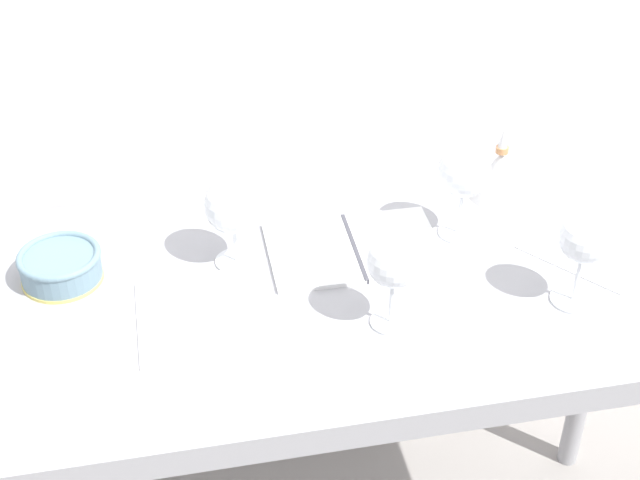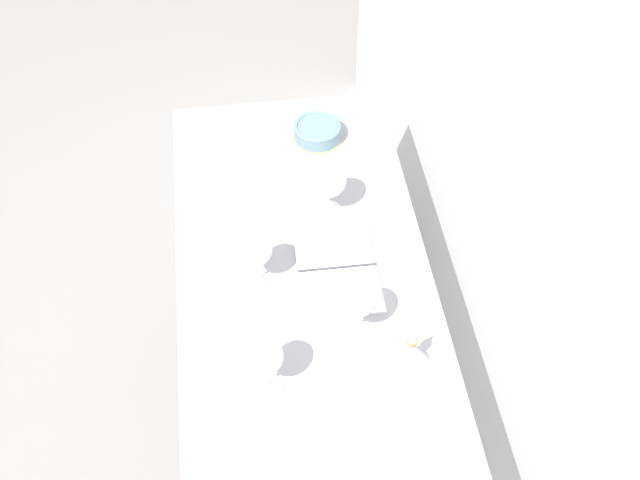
{
  "view_description": "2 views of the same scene",
  "coord_description": "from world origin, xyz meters",
  "px_view_note": "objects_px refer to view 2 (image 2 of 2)",
  "views": [
    {
      "loc": [
        -0.32,
        -1.22,
        1.88
      ],
      "look_at": [
        -0.07,
        0.03,
        0.97
      ],
      "focal_mm": 51.96,
      "sensor_mm": 36.0,
      "label": 1
    },
    {
      "loc": [
        1.32,
        -0.14,
        2.51
      ],
      "look_at": [
        -0.04,
        0.04,
        0.97
      ],
      "focal_mm": 45.65,
      "sensor_mm": 36.0,
      "label": 2
    }
  ],
  "objects_px": {
    "wine_glass_near_center": "(255,251)",
    "wine_glass_far_right": "(356,300)",
    "wine_glass_far_left": "(328,181)",
    "open_notebook": "(337,269)",
    "wine_glass_near_right": "(264,358)",
    "tasting_bowl": "(317,132)",
    "tasting_sheet_upper": "(331,416)",
    "tasting_sheet_lower": "(275,189)",
    "decanter_funnel": "(410,355)"
  },
  "relations": [
    {
      "from": "tasting_sheet_upper",
      "to": "tasting_bowl",
      "type": "distance_m",
      "value": 0.93
    },
    {
      "from": "tasting_bowl",
      "to": "tasting_sheet_lower",
      "type": "bearing_deg",
      "value": -36.26
    },
    {
      "from": "wine_glass_far_left",
      "to": "tasting_sheet_upper",
      "type": "bearing_deg",
      "value": -7.32
    },
    {
      "from": "wine_glass_near_center",
      "to": "tasting_sheet_upper",
      "type": "bearing_deg",
      "value": 18.04
    },
    {
      "from": "wine_glass_near_center",
      "to": "open_notebook",
      "type": "height_order",
      "value": "wine_glass_near_center"
    },
    {
      "from": "wine_glass_near_center",
      "to": "decanter_funnel",
      "type": "xyz_separation_m",
      "value": [
        0.3,
        0.33,
        -0.07
      ]
    },
    {
      "from": "tasting_sheet_lower",
      "to": "tasting_bowl",
      "type": "relative_size",
      "value": 1.58
    },
    {
      "from": "wine_glass_near_right",
      "to": "tasting_sheet_lower",
      "type": "relative_size",
      "value": 0.78
    },
    {
      "from": "wine_glass_far_left",
      "to": "tasting_sheet_lower",
      "type": "relative_size",
      "value": 0.75
    },
    {
      "from": "open_notebook",
      "to": "decanter_funnel",
      "type": "bearing_deg",
      "value": 21.84
    },
    {
      "from": "tasting_sheet_lower",
      "to": "tasting_bowl",
      "type": "bearing_deg",
      "value": 143.9
    },
    {
      "from": "tasting_sheet_upper",
      "to": "tasting_bowl",
      "type": "relative_size",
      "value": 1.47
    },
    {
      "from": "wine_glass_far_left",
      "to": "wine_glass_far_right",
      "type": "bearing_deg",
      "value": 0.89
    },
    {
      "from": "wine_glass_near_center",
      "to": "wine_glass_far_right",
      "type": "xyz_separation_m",
      "value": [
        0.19,
        0.22,
        0.01
      ]
    },
    {
      "from": "wine_glass_near_right",
      "to": "wine_glass_far_right",
      "type": "relative_size",
      "value": 0.96
    },
    {
      "from": "open_notebook",
      "to": "decanter_funnel",
      "type": "height_order",
      "value": "decanter_funnel"
    },
    {
      "from": "wine_glass_far_right",
      "to": "tasting_sheet_upper",
      "type": "relative_size",
      "value": 0.86
    },
    {
      "from": "wine_glass_near_right",
      "to": "wine_glass_far_right",
      "type": "height_order",
      "value": "wine_glass_far_right"
    },
    {
      "from": "wine_glass_far_right",
      "to": "tasting_bowl",
      "type": "height_order",
      "value": "wine_glass_far_right"
    },
    {
      "from": "wine_glass_far_right",
      "to": "decanter_funnel",
      "type": "distance_m",
      "value": 0.18
    },
    {
      "from": "wine_glass_far_right",
      "to": "wine_glass_far_left",
      "type": "bearing_deg",
      "value": -179.11
    },
    {
      "from": "wine_glass_far_left",
      "to": "open_notebook",
      "type": "height_order",
      "value": "wine_glass_far_left"
    },
    {
      "from": "wine_glass_far_left",
      "to": "open_notebook",
      "type": "bearing_deg",
      "value": -1.58
    },
    {
      "from": "wine_glass_near_right",
      "to": "wine_glass_near_center",
      "type": "bearing_deg",
      "value": 179.1
    },
    {
      "from": "decanter_funnel",
      "to": "wine_glass_near_right",
      "type": "bearing_deg",
      "value": -87.98
    },
    {
      "from": "wine_glass_near_center",
      "to": "tasting_sheet_upper",
      "type": "distance_m",
      "value": 0.44
    },
    {
      "from": "tasting_sheet_upper",
      "to": "tasting_bowl",
      "type": "bearing_deg",
      "value": 137.28
    },
    {
      "from": "tasting_sheet_upper",
      "to": "open_notebook",
      "type": "bearing_deg",
      "value": 132.68
    },
    {
      "from": "wine_glass_far_right",
      "to": "open_notebook",
      "type": "xyz_separation_m",
      "value": [
        -0.2,
        -0.01,
        -0.12
      ]
    },
    {
      "from": "wine_glass_far_left",
      "to": "tasting_sheet_upper",
      "type": "distance_m",
      "value": 0.64
    },
    {
      "from": "wine_glass_near_center",
      "to": "decanter_funnel",
      "type": "distance_m",
      "value": 0.45
    },
    {
      "from": "wine_glass_far_left",
      "to": "tasting_sheet_lower",
      "type": "bearing_deg",
      "value": -126.62
    },
    {
      "from": "wine_glass_near_right",
      "to": "open_notebook",
      "type": "height_order",
      "value": "wine_glass_near_right"
    },
    {
      "from": "tasting_sheet_lower",
      "to": "wine_glass_near_center",
      "type": "bearing_deg",
      "value": -13.3
    },
    {
      "from": "wine_glass_near_center",
      "to": "tasting_bowl",
      "type": "bearing_deg",
      "value": 156.89
    },
    {
      "from": "wine_glass_near_center",
      "to": "wine_glass_far_right",
      "type": "bearing_deg",
      "value": 49.54
    },
    {
      "from": "open_notebook",
      "to": "decanter_funnel",
      "type": "distance_m",
      "value": 0.34
    },
    {
      "from": "decanter_funnel",
      "to": "tasting_sheet_upper",
      "type": "bearing_deg",
      "value": -62.14
    },
    {
      "from": "wine_glass_far_left",
      "to": "tasting_sheet_upper",
      "type": "xyz_separation_m",
      "value": [
        0.63,
        -0.08,
        -0.11
      ]
    },
    {
      "from": "wine_glass_near_right",
      "to": "tasting_bowl",
      "type": "bearing_deg",
      "value": 164.76
    },
    {
      "from": "wine_glass_near_center",
      "to": "tasting_sheet_lower",
      "type": "height_order",
      "value": "wine_glass_near_center"
    },
    {
      "from": "wine_glass_far_right",
      "to": "tasting_sheet_lower",
      "type": "xyz_separation_m",
      "value": [
        -0.51,
        -0.14,
        -0.13
      ]
    },
    {
      "from": "tasting_sheet_lower",
      "to": "decanter_funnel",
      "type": "distance_m",
      "value": 0.68
    },
    {
      "from": "wine_glass_far_left",
      "to": "open_notebook",
      "type": "xyz_separation_m",
      "value": [
        0.21,
        -0.01,
        -0.11
      ]
    },
    {
      "from": "tasting_bowl",
      "to": "decanter_funnel",
      "type": "distance_m",
      "value": 0.83
    },
    {
      "from": "wine_glass_far_right",
      "to": "tasting_sheet_lower",
      "type": "bearing_deg",
      "value": -164.5
    },
    {
      "from": "wine_glass_near_right",
      "to": "wine_glass_far_right",
      "type": "xyz_separation_m",
      "value": [
        -0.13,
        0.22,
        0.0
      ]
    },
    {
      "from": "tasting_sheet_lower",
      "to": "decanter_funnel",
      "type": "xyz_separation_m",
      "value": [
        0.63,
        0.25,
        0.05
      ]
    },
    {
      "from": "wine_glass_near_right",
      "to": "tasting_bowl",
      "type": "distance_m",
      "value": 0.87
    },
    {
      "from": "wine_glass_far_left",
      "to": "wine_glass_near_right",
      "type": "bearing_deg",
      "value": -22.07
    }
  ]
}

